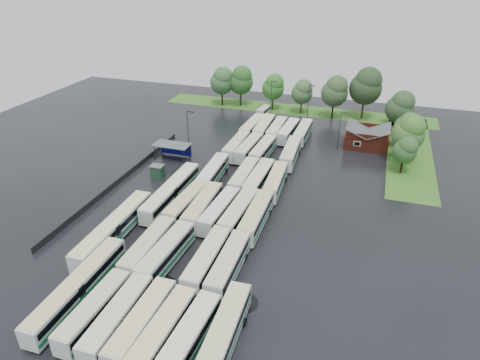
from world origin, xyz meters
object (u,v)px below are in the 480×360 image
(minibus, at_px, (264,111))
(artic_bus_east, at_px, (217,351))
(brick_building, at_px, (367,139))
(artic_bus_west_a, at_px, (78,287))

(minibus, bearing_deg, artic_bus_east, -71.61)
(brick_building, xyz_separation_m, minibus, (-29.37, 13.59, -0.41))
(artic_bus_west_a, distance_m, minibus, 79.21)
(artic_bus_east, relative_size, minibus, 3.18)
(artic_bus_west_a, height_order, artic_bus_east, artic_bus_east)
(artic_bus_east, bearing_deg, artic_bus_west_a, 167.28)
(brick_building, height_order, artic_bus_west_a, brick_building)
(artic_bus_west_a, xyz_separation_m, minibus, (3.74, 79.12, -0.51))
(artic_bus_west_a, bearing_deg, artic_bus_east, -11.24)
(brick_building, distance_m, artic_bus_west_a, 73.42)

